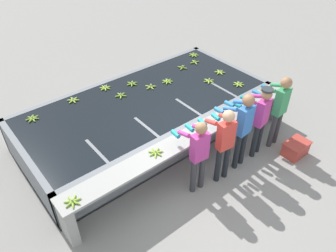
{
  "coord_description": "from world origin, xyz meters",
  "views": [
    {
      "loc": [
        -3.45,
        -3.25,
        4.82
      ],
      "look_at": [
        0.0,
        0.97,
        0.59
      ],
      "focal_mm": 35.0,
      "sensor_mm": 36.0,
      "label": 1
    }
  ],
  "objects_px": {
    "banana_bunch_floating_4": "(73,100)",
    "banana_bunch_floating_8": "(151,87)",
    "banana_bunch_floating_6": "(195,62)",
    "worker_0": "(198,151)",
    "worker_4": "(279,106)",
    "banana_bunch_floating_1": "(209,81)",
    "knife_0": "(213,120)",
    "banana_bunch_floating_3": "(121,95)",
    "banana_bunch_ledge_2": "(156,153)",
    "worker_2": "(243,125)",
    "banana_bunch_floating_10": "(182,68)",
    "banana_bunch_ledge_1": "(266,90)",
    "banana_bunch_floating_9": "(132,84)",
    "banana_bunch_floating_7": "(194,55)",
    "knife_1": "(245,103)",
    "crate": "(296,148)",
    "banana_bunch_floating_2": "(239,84)",
    "worker_1": "(224,139)",
    "banana_bunch_floating_0": "(32,118)",
    "banana_bunch_floating_12": "(105,88)",
    "banana_bunch_ledge_0": "(72,202)",
    "banana_bunch_floating_5": "(167,81)",
    "banana_bunch_floating_11": "(220,72)",
    "worker_3": "(260,116)"
  },
  "relations": [
    {
      "from": "banana_bunch_floating_4",
      "to": "banana_bunch_ledge_1",
      "type": "height_order",
      "value": "banana_bunch_ledge_1"
    },
    {
      "from": "banana_bunch_floating_10",
      "to": "worker_2",
      "type": "bearing_deg",
      "value": -107.5
    },
    {
      "from": "banana_bunch_floating_1",
      "to": "banana_bunch_floating_9",
      "type": "bearing_deg",
      "value": 144.72
    },
    {
      "from": "banana_bunch_floating_6",
      "to": "banana_bunch_ledge_2",
      "type": "height_order",
      "value": "banana_bunch_ledge_2"
    },
    {
      "from": "banana_bunch_floating_1",
      "to": "banana_bunch_floating_6",
      "type": "bearing_deg",
      "value": 66.68
    },
    {
      "from": "worker_3",
      "to": "banana_bunch_floating_2",
      "type": "height_order",
      "value": "worker_3"
    },
    {
      "from": "worker_1",
      "to": "banana_bunch_floating_9",
      "type": "relative_size",
      "value": 5.78
    },
    {
      "from": "banana_bunch_floating_7",
      "to": "banana_bunch_floating_8",
      "type": "xyz_separation_m",
      "value": [
        -1.93,
        -0.6,
        0.0
      ]
    },
    {
      "from": "banana_bunch_floating_7",
      "to": "knife_0",
      "type": "xyz_separation_m",
      "value": [
        -1.74,
        -2.44,
        -0.01
      ]
    },
    {
      "from": "crate",
      "to": "banana_bunch_floating_10",
      "type": "bearing_deg",
      "value": 95.97
    },
    {
      "from": "banana_bunch_floating_6",
      "to": "crate",
      "type": "relative_size",
      "value": 0.51
    },
    {
      "from": "banana_bunch_floating_6",
      "to": "knife_0",
      "type": "height_order",
      "value": "banana_bunch_floating_6"
    },
    {
      "from": "banana_bunch_floating_10",
      "to": "crate",
      "type": "relative_size",
      "value": 0.48
    },
    {
      "from": "banana_bunch_floating_10",
      "to": "banana_bunch_ledge_1",
      "type": "relative_size",
      "value": 0.94
    },
    {
      "from": "banana_bunch_floating_3",
      "to": "banana_bunch_ledge_2",
      "type": "xyz_separation_m",
      "value": [
        -0.56,
        -2.01,
        0.0
      ]
    },
    {
      "from": "banana_bunch_floating_9",
      "to": "banana_bunch_floating_7",
      "type": "bearing_deg",
      "value": 5.33
    },
    {
      "from": "banana_bunch_floating_6",
      "to": "worker_0",
      "type": "bearing_deg",
      "value": -132.12
    },
    {
      "from": "banana_bunch_floating_5",
      "to": "banana_bunch_floating_12",
      "type": "distance_m",
      "value": 1.48
    },
    {
      "from": "banana_bunch_ledge_1",
      "to": "banana_bunch_ledge_2",
      "type": "distance_m",
      "value": 3.26
    },
    {
      "from": "worker_4",
      "to": "banana_bunch_floating_1",
      "type": "bearing_deg",
      "value": 96.23
    },
    {
      "from": "banana_bunch_floating_3",
      "to": "crate",
      "type": "relative_size",
      "value": 0.5
    },
    {
      "from": "worker_3",
      "to": "knife_0",
      "type": "xyz_separation_m",
      "value": [
        -0.7,
        0.62,
        -0.13
      ]
    },
    {
      "from": "worker_1",
      "to": "banana_bunch_floating_8",
      "type": "height_order",
      "value": "worker_1"
    },
    {
      "from": "crate",
      "to": "banana_bunch_ledge_2",
      "type": "bearing_deg",
      "value": 157.6
    },
    {
      "from": "banana_bunch_floating_10",
      "to": "knife_1",
      "type": "bearing_deg",
      "value": -90.2
    },
    {
      "from": "banana_bunch_floating_4",
      "to": "banana_bunch_floating_9",
      "type": "xyz_separation_m",
      "value": [
        1.41,
        -0.23,
        0.0
      ]
    },
    {
      "from": "banana_bunch_floating_8",
      "to": "banana_bunch_ledge_0",
      "type": "distance_m",
      "value": 3.54
    },
    {
      "from": "banana_bunch_ledge_1",
      "to": "banana_bunch_floating_12",
      "type": "bearing_deg",
      "value": 138.89
    },
    {
      "from": "banana_bunch_floating_4",
      "to": "banana_bunch_floating_8",
      "type": "height_order",
      "value": "same"
    },
    {
      "from": "banana_bunch_floating_3",
      "to": "crate",
      "type": "distance_m",
      "value": 3.98
    },
    {
      "from": "banana_bunch_floating_8",
      "to": "banana_bunch_floating_10",
      "type": "relative_size",
      "value": 1.03
    },
    {
      "from": "worker_3",
      "to": "crate",
      "type": "bearing_deg",
      "value": -42.83
    },
    {
      "from": "worker_2",
      "to": "banana_bunch_floating_8",
      "type": "xyz_separation_m",
      "value": [
        -0.35,
        2.46,
        -0.17
      ]
    },
    {
      "from": "banana_bunch_floating_3",
      "to": "banana_bunch_ledge_2",
      "type": "distance_m",
      "value": 2.08
    },
    {
      "from": "worker_0",
      "to": "worker_2",
      "type": "height_order",
      "value": "worker_2"
    },
    {
      "from": "banana_bunch_ledge_2",
      "to": "knife_1",
      "type": "height_order",
      "value": "banana_bunch_ledge_2"
    },
    {
      "from": "worker_1",
      "to": "banana_bunch_floating_0",
      "type": "height_order",
      "value": "worker_1"
    },
    {
      "from": "banana_bunch_floating_2",
      "to": "knife_0",
      "type": "distance_m",
      "value": 1.61
    },
    {
      "from": "banana_bunch_floating_4",
      "to": "crate",
      "type": "distance_m",
      "value": 4.94
    },
    {
      "from": "banana_bunch_floating_1",
      "to": "worker_4",
      "type": "bearing_deg",
      "value": -83.77
    },
    {
      "from": "banana_bunch_floating_0",
      "to": "banana_bunch_floating_12",
      "type": "xyz_separation_m",
      "value": [
        1.77,
        0.11,
        0.0
      ]
    },
    {
      "from": "banana_bunch_ledge_1",
      "to": "knife_1",
      "type": "distance_m",
      "value": 0.76
    },
    {
      "from": "banana_bunch_floating_1",
      "to": "banana_bunch_floating_2",
      "type": "xyz_separation_m",
      "value": [
        0.43,
        -0.56,
        -0.0
      ]
    },
    {
      "from": "banana_bunch_floating_1",
      "to": "banana_bunch_ledge_1",
      "type": "distance_m",
      "value": 1.34
    },
    {
      "from": "worker_4",
      "to": "banana_bunch_floating_8",
      "type": "height_order",
      "value": "worker_4"
    },
    {
      "from": "banana_bunch_floating_11",
      "to": "knife_1",
      "type": "xyz_separation_m",
      "value": [
        -0.57,
        -1.3,
        -0.01
      ]
    },
    {
      "from": "worker_0",
      "to": "worker_2",
      "type": "xyz_separation_m",
      "value": [
        1.09,
        -0.07,
        0.1
      ]
    },
    {
      "from": "banana_bunch_floating_7",
      "to": "crate",
      "type": "distance_m",
      "value": 3.74
    },
    {
      "from": "banana_bunch_floating_8",
      "to": "banana_bunch_floating_9",
      "type": "height_order",
      "value": "same"
    },
    {
      "from": "banana_bunch_floating_4",
      "to": "banana_bunch_floating_11",
      "type": "bearing_deg",
      "value": -18.7
    }
  ]
}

